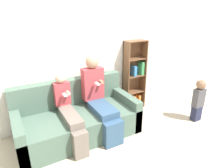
{
  "coord_description": "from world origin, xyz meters",
  "views": [
    {
      "loc": [
        -1.12,
        -2.27,
        2.05
      ],
      "look_at": [
        0.52,
        0.63,
        0.77
      ],
      "focal_mm": 32.0,
      "sensor_mm": 36.0,
      "label": 1
    }
  ],
  "objects_px": {
    "toddler_standing": "(199,99)",
    "child_seated": "(69,112)",
    "bookshelf": "(134,78)",
    "adult_seated": "(99,96)",
    "couch": "(77,119)"
  },
  "relations": [
    {
      "from": "couch",
      "to": "adult_seated",
      "type": "bearing_deg",
      "value": -13.25
    },
    {
      "from": "couch",
      "to": "child_seated",
      "type": "distance_m",
      "value": 0.34
    },
    {
      "from": "child_seated",
      "to": "bookshelf",
      "type": "distance_m",
      "value": 1.68
    },
    {
      "from": "adult_seated",
      "to": "toddler_standing",
      "type": "xyz_separation_m",
      "value": [
        1.77,
        -0.62,
        -0.21
      ]
    },
    {
      "from": "couch",
      "to": "toddler_standing",
      "type": "distance_m",
      "value": 2.27
    },
    {
      "from": "adult_seated",
      "to": "toddler_standing",
      "type": "relative_size",
      "value": 1.58
    },
    {
      "from": "couch",
      "to": "adult_seated",
      "type": "height_order",
      "value": "adult_seated"
    },
    {
      "from": "adult_seated",
      "to": "toddler_standing",
      "type": "distance_m",
      "value": 1.89
    },
    {
      "from": "toddler_standing",
      "to": "child_seated",
      "type": "bearing_deg",
      "value": 166.65
    },
    {
      "from": "couch",
      "to": "child_seated",
      "type": "bearing_deg",
      "value": -137.45
    },
    {
      "from": "child_seated",
      "to": "bookshelf",
      "type": "relative_size",
      "value": 0.75
    },
    {
      "from": "bookshelf",
      "to": "adult_seated",
      "type": "bearing_deg",
      "value": -156.51
    },
    {
      "from": "couch",
      "to": "toddler_standing",
      "type": "height_order",
      "value": "couch"
    },
    {
      "from": "child_seated",
      "to": "toddler_standing",
      "type": "xyz_separation_m",
      "value": [
        2.32,
        -0.55,
        -0.09
      ]
    },
    {
      "from": "couch",
      "to": "adult_seated",
      "type": "distance_m",
      "value": 0.54
    }
  ]
}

